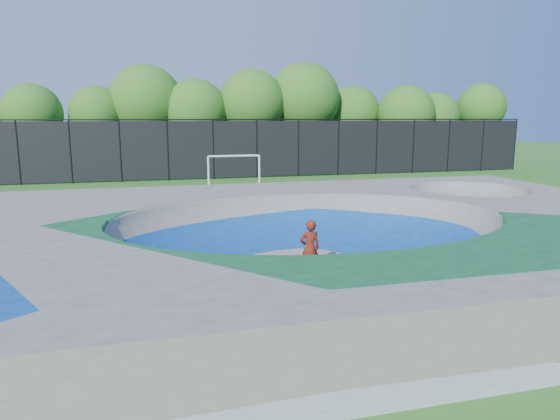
# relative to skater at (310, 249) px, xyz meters

# --- Properties ---
(ground) EXTENTS (120.00, 120.00, 0.00)m
(ground) POSITION_rel_skater_xyz_m (0.29, 0.83, -0.77)
(ground) COLOR #2A631B
(ground) RESTS_ON ground
(skate_deck) EXTENTS (22.00, 14.00, 1.50)m
(skate_deck) POSITION_rel_skater_xyz_m (0.29, 0.83, -0.02)
(skate_deck) COLOR gray
(skate_deck) RESTS_ON ground
(skater) EXTENTS (0.57, 0.38, 1.54)m
(skater) POSITION_rel_skater_xyz_m (0.00, 0.00, 0.00)
(skater) COLOR red
(skater) RESTS_ON ground
(skateboard) EXTENTS (0.80, 0.31, 0.05)m
(skateboard) POSITION_rel_skater_xyz_m (0.00, 0.00, -0.74)
(skateboard) COLOR black
(skateboard) RESTS_ON ground
(soccer_goal) EXTENTS (3.08, 0.12, 2.03)m
(soccer_goal) POSITION_rel_skater_xyz_m (0.77, 16.35, 0.64)
(soccer_goal) COLOR silver
(soccer_goal) RESTS_ON ground
(fence) EXTENTS (48.09, 0.09, 4.04)m
(fence) POSITION_rel_skater_xyz_m (0.29, 21.83, 1.33)
(fence) COLOR black
(fence) RESTS_ON ground
(treeline) EXTENTS (52.67, 7.39, 8.48)m
(treeline) POSITION_rel_skater_xyz_m (0.38, 27.17, 4.13)
(treeline) COLOR #4A3425
(treeline) RESTS_ON ground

